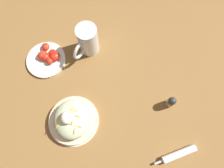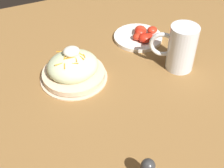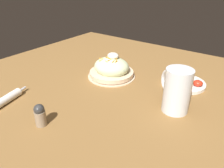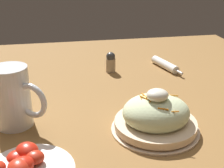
% 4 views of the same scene
% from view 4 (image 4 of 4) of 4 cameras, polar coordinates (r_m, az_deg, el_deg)
% --- Properties ---
extents(ground_plane, '(1.43, 1.43, 0.00)m').
position_cam_4_polar(ground_plane, '(0.86, -0.93, -4.15)').
color(ground_plane, olive).
extents(salad_plate, '(0.21, 0.21, 0.11)m').
position_cam_4_polar(salad_plate, '(0.74, 8.22, -6.11)').
color(salad_plate, beige).
rests_on(salad_plate, ground_plane).
extents(beer_mug, '(0.13, 0.11, 0.15)m').
position_cam_4_polar(beer_mug, '(0.78, -18.03, -3.00)').
color(beer_mug, white).
rests_on(beer_mug, ground_plane).
extents(napkin_roll, '(0.06, 0.18, 0.03)m').
position_cam_4_polar(napkin_roll, '(1.16, 9.94, 3.61)').
color(napkin_roll, white).
rests_on(napkin_roll, ground_plane).
extents(tomato_plate, '(0.18, 0.18, 0.04)m').
position_cam_4_polar(tomato_plate, '(0.63, -16.07, -14.98)').
color(tomato_plate, white).
rests_on(tomato_plate, ground_plane).
extents(salt_shaker, '(0.03, 0.03, 0.07)m').
position_cam_4_polar(salt_shaker, '(1.10, -0.24, 4.14)').
color(salt_shaker, gray).
rests_on(salt_shaker, ground_plane).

